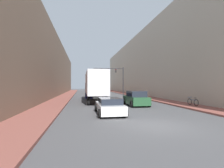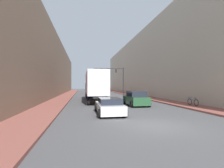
# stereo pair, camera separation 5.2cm
# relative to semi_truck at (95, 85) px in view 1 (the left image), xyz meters

# --- Properties ---
(ground_plane) EXTENTS (200.00, 200.00, 0.00)m
(ground_plane) POSITION_rel_semi_truck_xyz_m (2.29, -15.95, -2.26)
(ground_plane) COLOR #4C4C4F
(sidewalk_right) EXTENTS (2.91, 80.00, 0.15)m
(sidewalk_right) POSITION_rel_semi_truck_xyz_m (9.60, 14.05, -2.19)
(sidewalk_right) COLOR brown
(sidewalk_right) RESTS_ON ground
(sidewalk_left) EXTENTS (2.91, 80.00, 0.15)m
(sidewalk_left) POSITION_rel_semi_truck_xyz_m (-5.03, 14.05, -2.19)
(sidewalk_left) COLOR brown
(sidewalk_left) RESTS_ON ground
(building_right) EXTENTS (6.00, 80.00, 14.37)m
(building_right) POSITION_rel_semi_truck_xyz_m (14.06, 14.05, 4.92)
(building_right) COLOR #BCB29E
(building_right) RESTS_ON ground
(building_left) EXTENTS (6.00, 80.00, 12.16)m
(building_left) POSITION_rel_semi_truck_xyz_m (-9.48, 14.05, 3.82)
(building_left) COLOR #846B56
(building_left) RESTS_ON ground
(semi_truck) EXTENTS (2.45, 13.50, 4.06)m
(semi_truck) POSITION_rel_semi_truck_xyz_m (0.00, 0.00, 0.00)
(semi_truck) COLOR silver
(semi_truck) RESTS_ON ground
(sedan_car) EXTENTS (2.08, 4.51, 1.29)m
(sedan_car) POSITION_rel_semi_truck_xyz_m (0.35, -11.60, -1.63)
(sedan_car) COLOR silver
(sedan_car) RESTS_ON ground
(suv_car) EXTENTS (2.15, 4.45, 1.66)m
(suv_car) POSITION_rel_semi_truck_xyz_m (4.18, -6.44, -1.48)
(suv_car) COLOR #234C2D
(suv_car) RESTS_ON ground
(traffic_signal_gantry) EXTENTS (7.25, 0.35, 6.54)m
(traffic_signal_gantry) POSITION_rel_semi_truck_xyz_m (6.05, 15.50, 2.45)
(traffic_signal_gantry) COLOR black
(traffic_signal_gantry) RESTS_ON ground
(parked_bicycle) EXTENTS (0.44, 1.83, 0.86)m
(parked_bicycle) POSITION_rel_semi_truck_xyz_m (9.74, -8.63, -1.73)
(parked_bicycle) COLOR black
(parked_bicycle) RESTS_ON sidewalk_right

